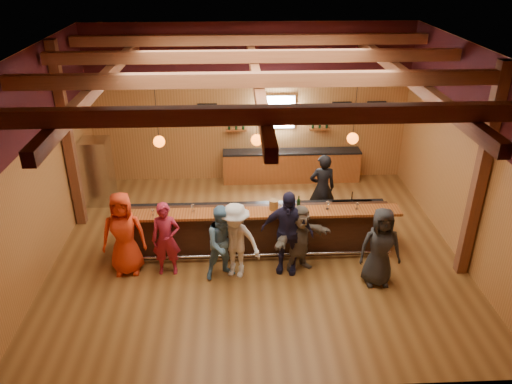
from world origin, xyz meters
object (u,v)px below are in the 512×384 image
customer_denim (224,243)px  ice_bucket (274,205)px  customer_orange (124,234)px  customer_redvest (166,239)px  bar_counter (257,227)px  stainless_fridge (98,172)px  customer_white (235,241)px  bartender (322,188)px  customer_dark (380,247)px  bottle_a (289,204)px  customer_navy (287,232)px  customer_brown (300,238)px  back_bar_cabinet (291,166)px

customer_denim → ice_bucket: 1.45m
customer_orange → customer_redvest: (0.88, -0.09, -0.11)m
bar_counter → ice_bucket: 0.82m
customer_orange → stainless_fridge: bearing=108.1°
customer_white → bartender: bartender is taller
stainless_fridge → customer_redvest: size_ratio=1.09×
customer_dark → ice_bucket: (-2.06, 1.23, 0.36)m
bar_counter → bottle_a: 1.02m
stainless_fridge → customer_orange: bearing=-68.3°
customer_redvest → customer_dark: customer_dark is taller
customer_dark → bartender: bearing=106.3°
customer_redvest → customer_navy: size_ratio=0.87×
stainless_fridge → ice_bucket: 5.22m
customer_orange → customer_brown: customer_orange is taller
customer_redvest → bartender: bartender is taller
customer_denim → bartender: bearing=23.0°
customer_brown → ice_bucket: (-0.50, 0.68, 0.45)m
customer_orange → customer_navy: bearing=-5.7°
stainless_fridge → bar_counter: bearing=-30.8°
bartender → ice_bucket: size_ratio=8.18×
customer_navy → bottle_a: 0.77m
customer_redvest → bottle_a: size_ratio=4.76×
bar_counter → customer_denim: bearing=-124.1°
customer_navy → bartender: bearing=76.9°
customer_navy → customer_white: bearing=-158.8°
bar_counter → bottle_a: (0.68, -0.24, 0.72)m
back_bar_cabinet → customer_white: (-1.68, -4.64, 0.37)m
customer_redvest → customer_brown: customer_redvest is taller
stainless_fridge → customer_white: stainless_fridge is taller
customer_navy → customer_denim: bearing=-159.2°
customer_orange → customer_dark: (5.23, -0.65, -0.07)m
customer_brown → bartender: (0.82, 2.11, 0.13)m
customer_denim → customer_dark: customer_dark is taller
customer_dark → ice_bucket: 2.43m
customer_denim → customer_brown: bearing=-13.9°
back_bar_cabinet → bartender: 2.46m
customer_orange → ice_bucket: bearing=6.8°
customer_brown → customer_dark: customer_dark is taller
back_bar_cabinet → bottle_a: bearing=-97.5°
bar_counter → back_bar_cabinet: size_ratio=1.57×
back_bar_cabinet → bar_counter: bearing=-108.3°
customer_orange → customer_denim: size_ratio=1.12×
bar_counter → customer_dark: bearing=-31.3°
customer_denim → customer_white: bearing=-15.1°
stainless_fridge → customer_redvest: stainless_fridge is taller
back_bar_cabinet → customer_dark: bearing=-76.3°
customer_orange → customer_denim: customer_orange is taller
bar_counter → customer_orange: size_ratio=3.39×
customer_navy → customer_brown: customer_navy is taller
customer_redvest → stainless_fridge: bearing=122.7°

